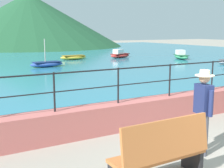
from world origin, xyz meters
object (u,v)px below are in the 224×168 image
object	(u,v)px
boat_2	(47,64)
bench_main	(162,152)
person_walking	(203,108)
boat_1	(120,55)
boat_7	(181,56)
boat_6	(73,57)

from	to	relation	value
boat_2	bench_main	bearing A→B (deg)	-101.48
person_walking	boat_2	distance (m)	15.83
bench_main	boat_1	size ratio (longest dim) A/B	0.69
boat_7	boat_6	bearing A→B (deg)	153.98
boat_7	boat_1	bearing A→B (deg)	137.60
boat_7	bench_main	bearing A→B (deg)	-133.24
bench_main	boat_1	world-z (taller)	bench_main
bench_main	person_walking	world-z (taller)	person_walking
boat_1	boat_7	size ratio (longest dim) A/B	1.00
boat_1	boat_6	bearing A→B (deg)	174.46
person_walking	bench_main	bearing A→B (deg)	-159.28
boat_2	boat_1	bearing A→B (deg)	23.89
bench_main	boat_6	distance (m)	21.33
person_walking	boat_1	distance (m)	21.52
person_walking	boat_2	bearing A→B (deg)	83.45
boat_2	boat_7	world-z (taller)	boat_2
bench_main	boat_2	distance (m)	16.61
boat_1	boat_2	size ratio (longest dim) A/B	1.04
person_walking	boat_6	xyz separation A→B (m)	(5.38, 19.62, -0.72)
person_walking	boat_6	size ratio (longest dim) A/B	0.76
person_walking	boat_2	xyz separation A→B (m)	(1.80, 15.71, -0.72)
boat_2	boat_6	world-z (taller)	boat_2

